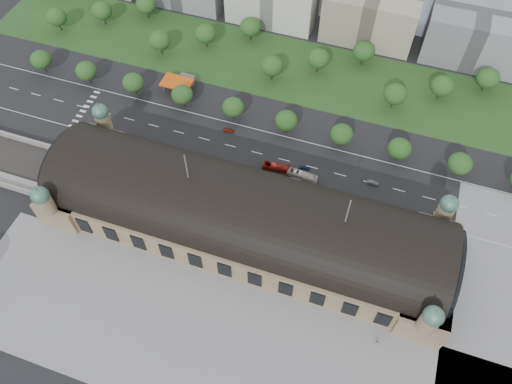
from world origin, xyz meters
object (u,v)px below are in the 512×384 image
(traffic_car_4, at_px, (304,168))
(parked_car_1, at_px, (109,137))
(traffic_car_3, at_px, (229,130))
(parked_car_4, at_px, (159,151))
(parked_car_3, at_px, (184,166))
(traffic_car_6, at_px, (440,215))
(parked_car_6, at_px, (164,152))
(pedestrian_0, at_px, (377,342))
(petrol_station, at_px, (182,81))
(bus_west, at_px, (277,167))
(traffic_car_2, at_px, (132,138))
(parked_car_5, at_px, (206,172))
(bus_mid, at_px, (302,176))
(parked_car_2, at_px, (102,137))
(bus_east, at_px, (290,182))
(traffic_car_5, at_px, (373,183))
(parked_car_0, at_px, (91,132))

(traffic_car_4, height_order, parked_car_1, traffic_car_4)
(traffic_car_3, relative_size, parked_car_4, 0.91)
(parked_car_1, relative_size, parked_car_3, 1.28)
(traffic_car_6, height_order, parked_car_3, traffic_car_6)
(parked_car_6, distance_m, pedestrian_0, 112.42)
(petrol_station, height_order, traffic_car_3, petrol_station)
(bus_west, xyz_separation_m, pedestrian_0, (52.45, -58.14, -0.74))
(traffic_car_2, xyz_separation_m, parked_car_6, (16.52, -2.98, -0.02))
(parked_car_3, relative_size, bus_west, 0.31)
(parked_car_3, distance_m, pedestrian_0, 101.06)
(parked_car_1, relative_size, pedestrian_0, 2.55)
(parked_car_6, bearing_deg, bus_west, 59.35)
(traffic_car_3, height_order, pedestrian_0, pedestrian_0)
(traffic_car_6, relative_size, pedestrian_0, 2.54)
(traffic_car_2, relative_size, traffic_car_6, 1.18)
(petrol_station, distance_m, traffic_car_4, 73.10)
(parked_car_4, xyz_separation_m, parked_car_5, (22.91, -4.00, -0.07))
(traffic_car_3, height_order, parked_car_5, parked_car_5)
(traffic_car_2, distance_m, bus_mid, 75.19)
(petrol_station, distance_m, traffic_car_6, 127.32)
(parked_car_2, height_order, bus_east, bus_east)
(traffic_car_2, height_order, bus_mid, bus_mid)
(parked_car_5, relative_size, parked_car_6, 0.99)
(traffic_car_2, height_order, traffic_car_5, traffic_car_2)
(traffic_car_3, height_order, bus_west, bus_west)
(traffic_car_5, relative_size, traffic_car_6, 0.96)
(parked_car_2, relative_size, bus_mid, 0.42)
(traffic_car_2, distance_m, parked_car_0, 18.59)
(bus_west, bearing_deg, parked_car_3, 100.76)
(parked_car_0, distance_m, parked_car_5, 55.65)
(parked_car_0, relative_size, pedestrian_0, 2.45)
(traffic_car_2, height_order, bus_east, bus_east)
(parked_car_0, height_order, pedestrian_0, pedestrian_0)
(traffic_car_6, relative_size, parked_car_0, 1.04)
(traffic_car_3, bearing_deg, traffic_car_4, -111.38)
(petrol_station, relative_size, parked_car_1, 2.89)
(bus_mid, bearing_deg, parked_car_4, 100.26)
(bus_mid, bearing_deg, parked_car_3, 106.46)
(traffic_car_5, xyz_separation_m, pedestrian_0, (13.87, -63.81, 0.19))
(pedestrian_0, bearing_deg, petrol_station, 127.24)
(parked_car_0, distance_m, parked_car_6, 34.88)
(traffic_car_3, height_order, bus_east, bus_east)
(traffic_car_4, distance_m, traffic_car_6, 55.80)
(petrol_station, height_order, traffic_car_2, petrol_station)
(traffic_car_2, xyz_separation_m, traffic_car_6, (130.12, 3.09, -0.12))
(bus_mid, height_order, pedestrian_0, bus_mid)
(traffic_car_6, height_order, parked_car_4, parked_car_4)
(parked_car_2, bearing_deg, petrol_station, 116.43)
(traffic_car_2, relative_size, bus_mid, 0.45)
(petrol_station, bearing_deg, traffic_car_4, -23.38)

